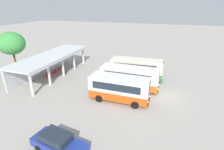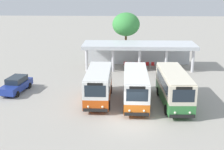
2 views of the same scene
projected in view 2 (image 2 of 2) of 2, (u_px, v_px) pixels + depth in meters
name	position (u px, v px, depth m)	size (l,w,h in m)	color
ground_plane	(130.00, 124.00, 24.98)	(180.00, 180.00, 0.00)	#A39E93
city_bus_nearest_orange	(99.00, 84.00, 29.51)	(2.41, 7.15, 3.12)	black
city_bus_second_in_row	(136.00, 86.00, 29.03)	(2.39, 7.91, 3.11)	black
city_bus_middle_cream	(174.00, 87.00, 28.67)	(2.58, 8.02, 3.20)	black
parked_car_flank	(16.00, 84.00, 32.32)	(2.44, 4.73, 1.62)	black
terminal_canopy	(139.00, 49.00, 41.73)	(15.11, 4.88, 3.40)	silver
waiting_chair_end_by_column	(125.00, 64.00, 41.74)	(0.45, 0.45, 0.86)	slate
waiting_chair_second_from_end	(131.00, 64.00, 41.61)	(0.45, 0.45, 0.86)	slate
waiting_chair_middle_seat	(136.00, 65.00, 41.58)	(0.45, 0.45, 0.86)	slate
waiting_chair_fourth_seat	(142.00, 64.00, 41.66)	(0.45, 0.45, 0.86)	slate
waiting_chair_fifth_seat	(147.00, 65.00, 41.56)	(0.45, 0.45, 0.86)	slate
waiting_chair_far_end_seat	(153.00, 65.00, 41.55)	(0.45, 0.45, 0.86)	slate
roadside_tree_behind_canopy	(126.00, 24.00, 46.14)	(4.16, 4.16, 6.99)	brown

